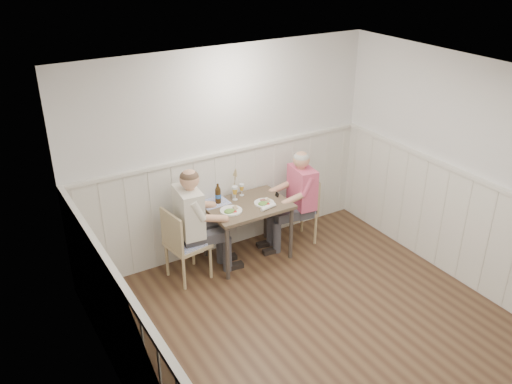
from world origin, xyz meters
TOP-DOWN VIEW (x-y plane):
  - ground_plane at (0.00, 0.00)m, footprint 4.50×4.50m
  - room_shell at (0.00, 0.00)m, footprint 4.04×4.54m
  - wainscot at (0.00, 0.69)m, footprint 4.00×4.49m
  - dining_table at (0.08, 1.84)m, footprint 1.00×0.70m
  - chair_right at (0.90, 1.85)m, footprint 0.46×0.46m
  - chair_left at (-0.80, 1.82)m, footprint 0.49×0.49m
  - man_in_pink at (0.82, 1.80)m, footprint 0.64×0.45m
  - diner_cream at (-0.65, 1.84)m, footprint 0.67×0.47m
  - plate_man at (0.26, 1.75)m, footprint 0.25×0.25m
  - plate_diner at (-0.19, 1.77)m, footprint 0.27×0.27m
  - beer_glass_a at (0.14, 2.09)m, footprint 0.06×0.06m
  - beer_glass_b at (0.01, 2.03)m, footprint 0.07×0.07m
  - beer_bottle at (-0.21, 2.05)m, footprint 0.07×0.07m
  - rolled_napkin at (0.23, 1.61)m, footprint 0.22×0.08m
  - grass_vase at (0.03, 2.09)m, footprint 0.05×0.05m
  - gingham_mat at (-0.25, 2.08)m, footprint 0.35×0.29m

SIDE VIEW (x-z plane):
  - ground_plane at x=0.00m, z-range 0.00..0.00m
  - chair_right at x=0.90m, z-range 0.04..0.93m
  - chair_left at x=-0.80m, z-range 0.04..0.96m
  - man_in_pink at x=0.82m, z-range -0.11..1.21m
  - diner_cream at x=-0.65m, z-range -0.11..1.29m
  - dining_table at x=0.08m, z-range 0.28..1.03m
  - wainscot at x=0.00m, z-range 0.02..1.36m
  - gingham_mat at x=-0.25m, z-range 0.75..0.76m
  - plate_man at x=0.26m, z-range 0.74..0.80m
  - plate_diner at x=-0.19m, z-range 0.74..0.80m
  - rolled_napkin at x=0.23m, z-range 0.75..0.80m
  - beer_glass_a at x=0.14m, z-range 0.78..0.93m
  - beer_bottle at x=-0.21m, z-range 0.74..1.00m
  - beer_glass_b at x=0.01m, z-range 0.78..0.96m
  - grass_vase at x=0.03m, z-range 0.73..1.13m
  - room_shell at x=0.00m, z-range 0.22..2.82m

